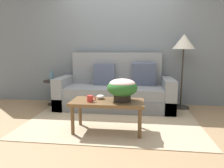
{
  "coord_description": "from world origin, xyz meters",
  "views": [
    {
      "loc": [
        0.4,
        -3.2,
        1.16
      ],
      "look_at": [
        -0.03,
        0.2,
        0.6
      ],
      "focal_mm": 33.18,
      "sensor_mm": 36.0,
      "label": 1
    }
  ],
  "objects": [
    {
      "name": "wall_back",
      "position": [
        0.0,
        1.32,
        1.42
      ],
      "size": [
        6.4,
        0.12,
        2.84
      ],
      "primitive_type": "cube",
      "color": "slate",
      "rests_on": "ground"
    },
    {
      "name": "snack_bowl",
      "position": [
        -0.14,
        -0.3,
        0.49
      ],
      "size": [
        0.12,
        0.12,
        0.06
      ],
      "color": "silver",
      "rests_on": "coffee_table"
    },
    {
      "name": "potted_plant",
      "position": [
        0.19,
        -0.38,
        0.64
      ],
      "size": [
        0.42,
        0.42,
        0.31
      ],
      "color": "black",
      "rests_on": "coffee_table"
    },
    {
      "name": "coffee_table",
      "position": [
        -0.02,
        -0.4,
        0.4
      ],
      "size": [
        1.02,
        0.49,
        0.45
      ],
      "color": "brown",
      "rests_on": "ground"
    },
    {
      "name": "ground_plane",
      "position": [
        0.0,
        0.0,
        0.0
      ],
      "size": [
        14.0,
        14.0,
        0.0
      ],
      "primitive_type": "plane",
      "color": "#997A56"
    },
    {
      "name": "couch",
      "position": [
        -0.04,
        0.87,
        0.34
      ],
      "size": [
        2.27,
        0.86,
        1.11
      ],
      "color": "slate",
      "rests_on": "ground"
    },
    {
      "name": "floor_lamp",
      "position": [
        1.27,
        1.0,
        1.23
      ],
      "size": [
        0.43,
        0.43,
        1.46
      ],
      "color": "#2D2823",
      "rests_on": "ground"
    },
    {
      "name": "area_rug",
      "position": [
        0.0,
        0.1,
        0.01
      ],
      "size": [
        2.75,
        1.98,
        0.01
      ],
      "primitive_type": "cube",
      "color": "tan",
      "rests_on": "ground"
    },
    {
      "name": "coffee_mug",
      "position": [
        -0.25,
        -0.48,
        0.5
      ],
      "size": [
        0.13,
        0.08,
        0.09
      ],
      "color": "red",
      "rests_on": "coffee_table"
    },
    {
      "name": "table_vase",
      "position": [
        -1.4,
        0.91,
        0.62
      ],
      "size": [
        0.1,
        0.1,
        0.22
      ],
      "color": "slate",
      "rests_on": "side_table"
    },
    {
      "name": "side_table",
      "position": [
        -1.39,
        0.93,
        0.36
      ],
      "size": [
        0.37,
        0.37,
        0.53
      ],
      "color": "black",
      "rests_on": "ground"
    }
  ]
}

